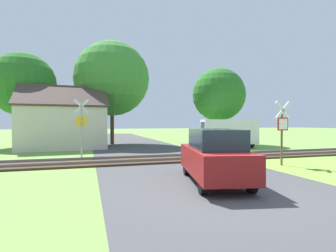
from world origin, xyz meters
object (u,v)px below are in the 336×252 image
object	(u,v)px
stop_sign_near	(282,128)
crossing_sign_far	(81,123)
tree_right	(219,95)
tree_left	(23,85)
parked_car	(215,156)
house	(63,125)
tree_center	(112,79)
mail_truck	(227,132)

from	to	relation	value
stop_sign_near	crossing_sign_far	size ratio (longest dim) A/B	0.89
tree_right	tree_left	xyz separation A→B (m)	(-16.87, 2.72, 0.61)
stop_sign_near	parked_car	bearing A→B (deg)	22.71
house	parked_car	world-z (taller)	house
tree_center	mail_truck	bearing A→B (deg)	-36.21
stop_sign_near	tree_left	xyz separation A→B (m)	(-13.86, 14.59, 3.47)
house	parked_car	xyz separation A→B (m)	(5.86, -14.52, -0.89)
stop_sign_near	house	world-z (taller)	house
house	tree_left	distance (m)	5.34
crossing_sign_far	parked_car	size ratio (longest dim) A/B	0.80
stop_sign_near	tree_right	world-z (taller)	tree_right
tree_left	parked_car	bearing A→B (deg)	-61.34
tree_right	parked_car	bearing A→B (deg)	-118.40
crossing_sign_far	house	bearing A→B (deg)	101.80
stop_sign_near	tree_right	distance (m)	12.57
mail_truck	tree_center	bearing A→B (deg)	66.31
tree_right	mail_truck	distance (m)	4.92
mail_truck	parked_car	size ratio (longest dim) A/B	1.22
house	tree_right	size ratio (longest dim) A/B	0.97
house	tree_right	bearing A→B (deg)	-5.06
stop_sign_near	tree_left	distance (m)	20.42
tree_center	house	bearing A→B (deg)	-149.53
crossing_sign_far	mail_truck	size ratio (longest dim) A/B	0.65
stop_sign_near	tree_center	xyz separation A→B (m)	(-6.50, 14.59, 4.31)
stop_sign_near	parked_car	size ratio (longest dim) A/B	0.71
tree_center	mail_truck	world-z (taller)	tree_center
tree_center	tree_left	size ratio (longest dim) A/B	1.20
tree_center	parked_car	size ratio (longest dim) A/B	2.23
tree_left	mail_truck	distance (m)	17.37
crossing_sign_far	tree_center	xyz separation A→B (m)	(2.50, 8.66, 4.06)
mail_truck	parked_car	world-z (taller)	mail_truck
stop_sign_near	crossing_sign_far	xyz separation A→B (m)	(-9.00, 5.93, 0.25)
house	crossing_sign_far	bearing A→B (deg)	-80.08
crossing_sign_far	mail_truck	world-z (taller)	crossing_sign_far
crossing_sign_far	mail_truck	distance (m)	11.21
stop_sign_near	mail_truck	distance (m)	8.67
tree_left	parked_car	xyz separation A→B (m)	(9.22, -16.87, -4.31)
crossing_sign_far	tree_right	world-z (taller)	tree_right
tree_center	tree_right	size ratio (longest dim) A/B	1.34
crossing_sign_far	parked_car	bearing A→B (deg)	-63.61
house	parked_car	size ratio (longest dim) A/B	1.60
stop_sign_near	house	distance (m)	16.13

